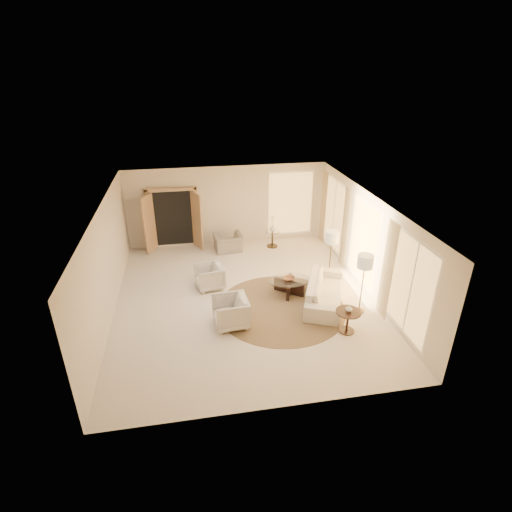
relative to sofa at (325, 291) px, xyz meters
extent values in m
cube|color=silver|center=(-2.14, 0.54, -0.35)|extent=(7.00, 8.00, 0.02)
cube|color=white|center=(-2.14, 0.54, 2.46)|extent=(7.00, 8.00, 0.02)
cube|color=beige|center=(-2.14, 4.54, 1.06)|extent=(7.00, 0.04, 2.80)
cube|color=beige|center=(-2.14, -3.46, 1.06)|extent=(7.00, 0.04, 2.80)
cube|color=beige|center=(-5.64, 0.54, 1.06)|extent=(0.04, 8.00, 2.80)
cube|color=beige|center=(1.36, 0.54, 1.06)|extent=(0.04, 8.00, 2.80)
cube|color=tan|center=(-4.04, 4.43, 0.74)|extent=(1.80, 0.12, 2.16)
cube|color=tan|center=(-4.84, 4.16, 0.69)|extent=(0.35, 0.66, 2.00)
cube|color=tan|center=(-3.24, 4.16, 0.69)|extent=(0.35, 0.66, 2.00)
cylinder|color=#45301D|center=(-1.25, -0.10, -0.33)|extent=(3.90, 3.90, 0.01)
imported|color=beige|center=(0.00, 0.00, 0.00)|extent=(1.74, 2.49, 0.68)
imported|color=beige|center=(-3.05, 1.33, 0.05)|extent=(0.83, 0.86, 0.77)
imported|color=beige|center=(-2.66, -0.63, 0.08)|extent=(0.83, 0.88, 0.85)
imported|color=gray|center=(-2.23, 3.76, 0.07)|extent=(0.99, 0.70, 0.81)
cube|color=black|center=(-0.85, 0.59, -0.14)|extent=(0.76, 0.63, 0.40)
cube|color=black|center=(-0.85, 0.59, -0.14)|extent=(0.36, 0.89, 0.40)
cylinder|color=white|center=(-0.85, 0.59, 0.10)|extent=(1.51, 1.51, 0.02)
cylinder|color=black|center=(0.10, -1.39, -0.32)|extent=(0.38, 0.38, 0.03)
cylinder|color=black|center=(0.10, -1.39, -0.06)|extent=(0.06, 0.06, 0.54)
cylinder|color=black|center=(0.10, -1.39, 0.23)|extent=(0.61, 0.61, 0.03)
cylinder|color=#2D2417|center=(-0.64, 3.84, -0.32)|extent=(0.39, 0.39, 0.03)
cylinder|color=#2D2417|center=(-0.64, 3.84, -0.05)|extent=(0.06, 0.06, 0.56)
cylinder|color=white|center=(-0.64, 3.84, 0.24)|extent=(0.51, 0.51, 0.03)
cylinder|color=#2D2417|center=(0.49, 1.06, -0.32)|extent=(0.28, 0.28, 0.03)
cylinder|color=#2D2417|center=(0.49, 1.06, 0.35)|extent=(0.03, 0.03, 1.38)
cylinder|color=#C4BA95|center=(0.49, 1.06, 1.12)|extent=(0.39, 0.39, 0.33)
cylinder|color=#2D2417|center=(0.76, -0.63, -0.32)|extent=(0.28, 0.28, 0.03)
cylinder|color=#2D2417|center=(0.76, -0.63, 0.37)|extent=(0.03, 0.03, 1.41)
cylinder|color=#C4BA95|center=(0.76, -0.63, 1.15)|extent=(0.40, 0.40, 0.34)
imported|color=brown|center=(-0.85, 0.59, 0.14)|extent=(0.34, 0.34, 0.08)
imported|color=white|center=(0.10, -1.39, 0.32)|extent=(0.21, 0.21, 0.17)
imported|color=white|center=(-0.64, 3.84, 0.36)|extent=(0.28, 0.28, 0.23)
camera|label=1|loc=(-3.50, -8.91, 5.63)|focal=28.00mm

